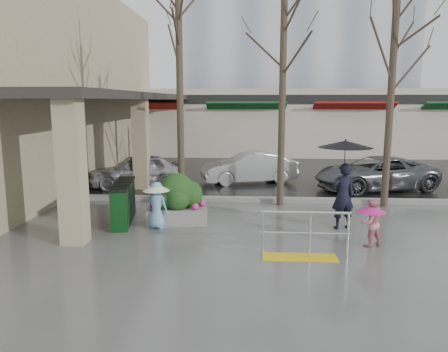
# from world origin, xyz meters

# --- Properties ---
(ground) EXTENTS (120.00, 120.00, 0.00)m
(ground) POSITION_xyz_m (0.00, 0.00, 0.00)
(ground) COLOR #51514F
(ground) RESTS_ON ground
(street_asphalt) EXTENTS (120.00, 36.00, 0.01)m
(street_asphalt) POSITION_xyz_m (0.00, 22.00, 0.01)
(street_asphalt) COLOR black
(street_asphalt) RESTS_ON ground
(curb) EXTENTS (120.00, 0.30, 0.15)m
(curb) POSITION_xyz_m (0.00, 4.00, 0.07)
(curb) COLOR gray
(curb) RESTS_ON ground
(near_building) EXTENTS (6.00, 18.00, 8.00)m
(near_building) POSITION_xyz_m (-9.00, 8.00, 4.00)
(near_building) COLOR tan
(near_building) RESTS_ON ground
(canopy_slab) EXTENTS (2.80, 18.00, 0.25)m
(canopy_slab) POSITION_xyz_m (-4.80, 8.00, 3.62)
(canopy_slab) COLOR #2D2823
(canopy_slab) RESTS_ON pillar_front
(pillar_front) EXTENTS (0.55, 0.55, 3.50)m
(pillar_front) POSITION_xyz_m (-3.90, -0.50, 1.75)
(pillar_front) COLOR tan
(pillar_front) RESTS_ON ground
(pillar_back) EXTENTS (0.55, 0.55, 3.50)m
(pillar_back) POSITION_xyz_m (-3.90, 6.00, 1.75)
(pillar_back) COLOR tan
(pillar_back) RESTS_ON ground
(storefront_row) EXTENTS (34.00, 6.74, 4.00)m
(storefront_row) POSITION_xyz_m (2.00, 17.97, 2.01)
(storefront_row) COLOR beige
(storefront_row) RESTS_ON ground
(handrail) EXTENTS (1.90, 0.50, 1.03)m
(handrail) POSITION_xyz_m (1.36, -1.20, 0.38)
(handrail) COLOR yellow
(handrail) RESTS_ON ground
(tree_west) EXTENTS (3.20, 3.20, 6.80)m
(tree_west) POSITION_xyz_m (-2.00, 3.60, 5.08)
(tree_west) COLOR #382B21
(tree_west) RESTS_ON ground
(tree_midwest) EXTENTS (3.20, 3.20, 7.00)m
(tree_midwest) POSITION_xyz_m (1.20, 3.60, 5.23)
(tree_midwest) COLOR #382B21
(tree_midwest) RESTS_ON ground
(tree_mideast) EXTENTS (3.20, 3.20, 6.50)m
(tree_mideast) POSITION_xyz_m (4.50, 3.60, 4.86)
(tree_mideast) COLOR #382B21
(tree_mideast) RESTS_ON ground
(woman) EXTENTS (1.40, 1.40, 2.37)m
(woman) POSITION_xyz_m (2.65, 1.06, 1.46)
(woman) COLOR black
(woman) RESTS_ON ground
(child_pink) EXTENTS (0.66, 0.66, 1.10)m
(child_pink) POSITION_xyz_m (3.00, -0.33, 0.64)
(child_pink) COLOR pink
(child_pink) RESTS_ON ground
(child_blue) EXTENTS (0.72, 0.72, 1.24)m
(child_blue) POSITION_xyz_m (-2.22, 0.80, 0.74)
(child_blue) COLOR #7BADDC
(child_blue) RESTS_ON ground
(planter) EXTENTS (1.71, 1.04, 1.41)m
(planter) POSITION_xyz_m (-1.76, 1.31, 0.67)
(planter) COLOR slate
(planter) RESTS_ON ground
(news_boxes) EXTENTS (0.75, 2.06, 1.12)m
(news_boxes) POSITION_xyz_m (-3.26, 1.31, 0.56)
(news_boxes) COLOR #0D3D15
(news_boxes) RESTS_ON ground
(car_a) EXTENTS (3.99, 2.77, 1.26)m
(car_a) POSITION_xyz_m (-4.23, 6.46, 0.63)
(car_a) COLOR #B4B4B9
(car_a) RESTS_ON ground
(car_b) EXTENTS (4.04, 2.29, 1.26)m
(car_b) POSITION_xyz_m (0.19, 7.38, 0.63)
(car_b) COLOR silver
(car_b) RESTS_ON ground
(car_c) EXTENTS (4.93, 3.25, 1.26)m
(car_c) POSITION_xyz_m (4.93, 6.23, 0.63)
(car_c) COLOR #56595D
(car_c) RESTS_ON ground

